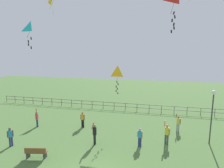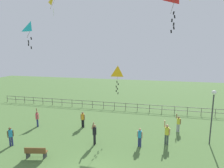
% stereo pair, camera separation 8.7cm
% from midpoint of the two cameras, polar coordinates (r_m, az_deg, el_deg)
% --- Properties ---
extents(lamppost, '(0.36, 0.36, 4.45)m').
position_cam_midpoint_polar(lamppost, '(16.82, 28.31, -5.74)').
color(lamppost, '#38383D').
rests_on(lamppost, ground_plane).
extents(park_bench, '(1.55, 0.70, 0.85)m').
position_cam_midpoint_polar(park_bench, '(14.98, -21.84, -18.55)').
color(park_bench, brown).
rests_on(park_bench, ground_plane).
extents(person_0, '(0.48, 0.29, 1.58)m').
position_cam_midpoint_polar(person_0, '(19.01, -8.70, -10.26)').
color(person_0, black).
rests_on(person_0, ground_plane).
extents(person_1, '(0.38, 0.42, 1.84)m').
position_cam_midpoint_polar(person_1, '(20.36, -21.55, -9.44)').
color(person_1, navy).
rests_on(person_1, ground_plane).
extents(person_2, '(0.34, 0.51, 1.98)m').
position_cam_midpoint_polar(person_2, '(15.61, -5.16, -14.47)').
color(person_2, black).
rests_on(person_2, ground_plane).
extents(person_3, '(0.44, 0.28, 1.53)m').
position_cam_midpoint_polar(person_3, '(15.44, 8.56, -15.31)').
color(person_3, navy).
rests_on(person_3, ground_plane).
extents(person_4, '(0.47, 0.29, 1.78)m').
position_cam_midpoint_polar(person_4, '(18.86, 19.53, -10.95)').
color(person_4, '#99999E').
rests_on(person_4, ground_plane).
extents(person_5, '(0.50, 0.35, 2.00)m').
position_cam_midpoint_polar(person_5, '(16.14, 16.39, -13.97)').
color(person_5, '#3F4C47').
rests_on(person_5, ground_plane).
extents(person_6, '(0.33, 0.37, 1.54)m').
position_cam_midpoint_polar(person_6, '(17.34, -28.18, -13.50)').
color(person_6, navy).
rests_on(person_6, ground_plane).
extents(kite_0, '(0.87, 0.60, 2.71)m').
position_cam_midpoint_polar(kite_0, '(17.84, 1.89, 3.49)').
color(kite_0, yellow).
extents(kite_1, '(1.08, 1.27, 2.46)m').
position_cam_midpoint_polar(kite_1, '(26.71, -16.85, 23.03)').
color(kite_1, yellow).
extents(kite_4, '(0.78, 0.78, 1.95)m').
position_cam_midpoint_polar(kite_4, '(15.54, -23.08, 15.13)').
color(kite_4, '#19B2B2').
extents(waterfront_railing, '(36.04, 0.06, 0.95)m').
position_cam_midpoint_polar(waterfront_railing, '(24.08, 4.20, -6.52)').
color(waterfront_railing, '#4C4742').
rests_on(waterfront_railing, ground_plane).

